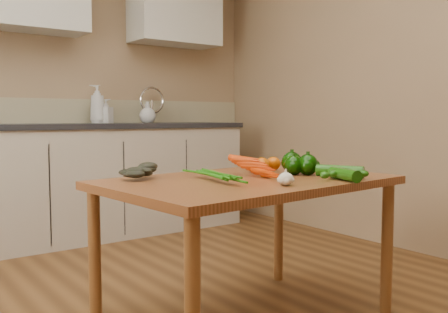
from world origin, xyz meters
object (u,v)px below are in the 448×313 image
Objects in this scene: tomato_b at (262,164)px; tomato_a at (254,166)px; tomato_c at (273,163)px; pepper_b at (292,162)px; soap_bottle_b at (106,111)px; soap_bottle_a at (97,104)px; zucchini_b at (344,174)px; soap_bottle_c at (147,112)px; pepper_c at (308,165)px; pepper_a at (294,165)px; zucchini_a at (340,171)px; garlic_bulb at (286,179)px; carrot_bunch at (243,171)px; leafy_greens at (140,169)px; table at (248,195)px.

tomato_a is at bearing -175.38° from tomato_b.
tomato_c reaches higher than tomato_a.
soap_bottle_b is at bearing 91.61° from pepper_b.
soap_bottle_b is (0.07, -0.02, -0.06)m from soap_bottle_a.
soap_bottle_a is 3.09× the size of pepper_b.
zucchini_b is (-0.03, -0.50, -0.01)m from tomato_c.
soap_bottle_b reaches higher than soap_bottle_c.
soap_bottle_c reaches higher than pepper_c.
zucchini_a is at bearing -61.80° from pepper_a.
pepper_b is 0.12m from pepper_c.
garlic_bulb is 0.49m from tomato_a.
soap_bottle_b is 2.21m from carrot_bunch.
pepper_b is at bearing 51.18° from pepper_a.
soap_bottle_a is at bearing 72.81° from leafy_greens.
pepper_a is at bearing 94.70° from zucchini_b.
zucchini_b is at bearing -85.30° from pepper_a.
soap_bottle_b is 2.04m from tomato_a.
pepper_c is 0.46× the size of zucchini_a.
leafy_greens is 2.87× the size of garlic_bulb.
pepper_b is (0.73, -0.20, 0.01)m from leafy_greens.
pepper_b is (0.32, 0.06, 0.13)m from table.
carrot_bunch reaches higher than zucchini_b.
tomato_b reaches higher than zucchini_a.
table is 6.12× the size of zucchini_a.
soap_bottle_a is 3.20× the size of pepper_c.
table is 0.29m from pepper_a.
garlic_bulb is 0.39m from pepper_a.
garlic_bulb is at bearing -114.73° from tomato_a.
soap_bottle_c is (0.42, -0.07, -0.07)m from soap_bottle_a.
tomato_b is at bearing 60.02° from garlic_bulb.
soap_bottle_a is at bearing 94.05° from zucchini_a.
pepper_a reaches higher than garlic_bulb.
table is 21.01× the size of garlic_bulb.
carrot_bunch is 0.46m from leafy_greens.
soap_bottle_c is 2.39× the size of tomato_c.
soap_bottle_b reaches higher than pepper_b.
soap_bottle_a reaches higher than zucchini_a.
soap_bottle_a is 4.79× the size of tomato_a.
soap_bottle_a is 1.74× the size of leafy_greens.
zucchini_b is at bearing -95.55° from pepper_c.
soap_bottle_a reaches higher than table.
zucchini_a is (0.13, -0.39, -0.01)m from tomato_b.
soap_bottle_c is at bearing 78.90° from tomato_b.
pepper_a is at bearing -22.30° from leafy_greens.
pepper_b is (-0.29, -2.08, -0.26)m from soap_bottle_c.
pepper_b is at bearing 32.22° from soap_bottle_a.
soap_bottle_a is 4.12× the size of tomato_c.
soap_bottle_b is 2.54× the size of tomato_b.
soap_bottle_b reaches higher than zucchini_a.
table is 7.26× the size of soap_bottle_c.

